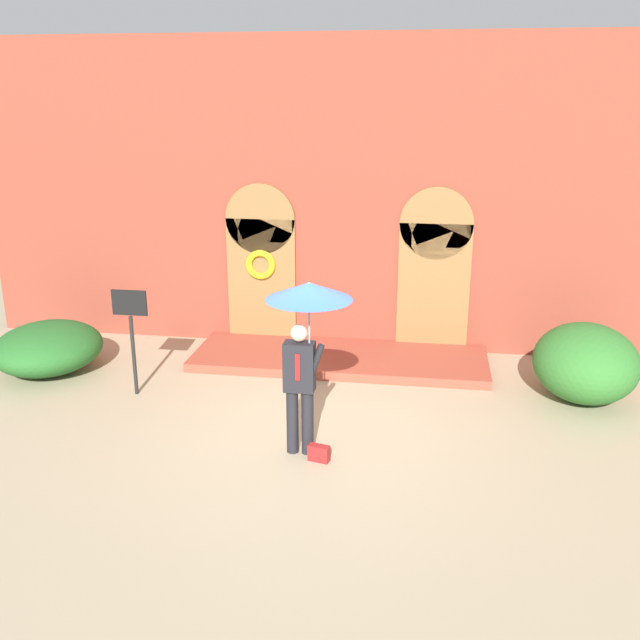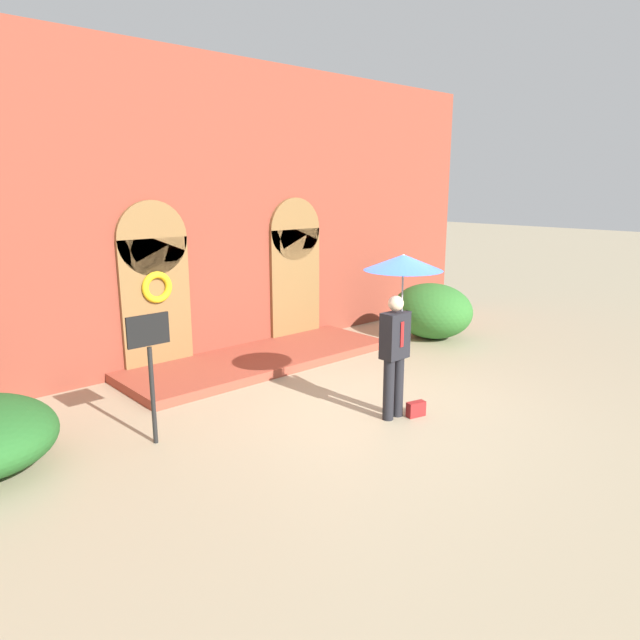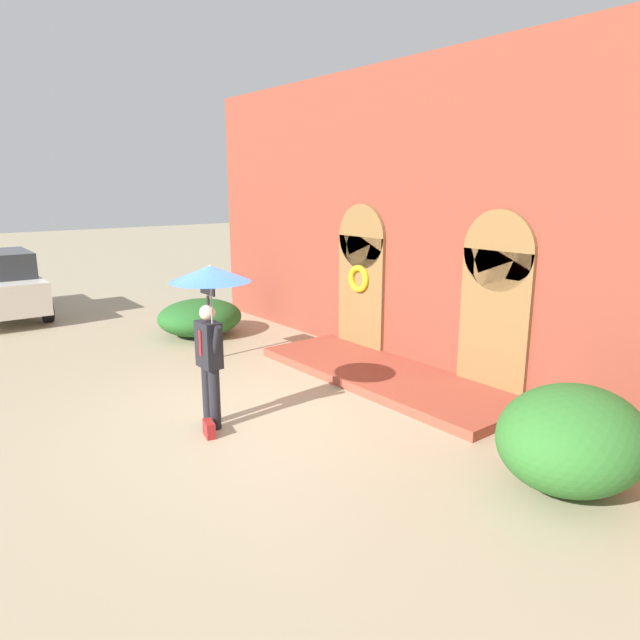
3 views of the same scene
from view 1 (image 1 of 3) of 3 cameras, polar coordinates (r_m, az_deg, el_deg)
ground_plane at (r=10.02m, az=-0.65°, el=-9.64°), size 80.00×80.00×0.00m
building_facade at (r=13.16m, az=2.29°, el=9.29°), size 14.00×2.30×5.60m
person_with_umbrella at (r=8.98m, az=-1.08°, el=0.26°), size 1.10×1.10×2.36m
handbag at (r=9.48m, az=-0.09°, el=-10.61°), size 0.30×0.18×0.22m
sign_post at (r=11.47m, az=-14.87°, el=-0.37°), size 0.56×0.06×1.72m
shrub_left at (r=13.15m, az=-20.92°, el=-2.07°), size 1.80×1.95×0.83m
shrub_right at (r=11.84m, az=20.49°, el=-3.22°), size 1.60×1.83×1.20m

